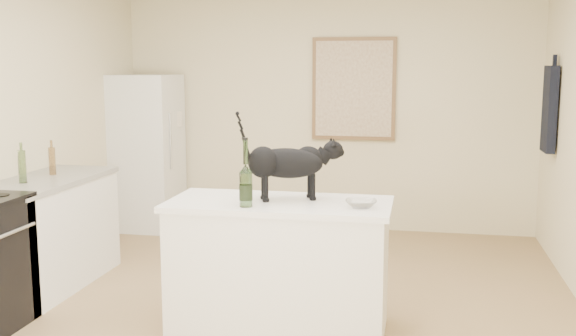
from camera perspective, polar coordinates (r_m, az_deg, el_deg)
The scene contains 16 objects.
floor at distance 4.93m, azimuth -1.40°, elevation -12.65°, with size 5.50×5.50×0.00m, color #9C7A53.
wall_back at distance 7.31m, azimuth 3.30°, elevation 4.86°, with size 4.50×4.50×0.00m, color beige.
wall_front at distance 2.06m, azimuth -18.63°, elevation -5.84°, with size 4.50×4.50×0.00m, color beige.
island_base at distance 4.58m, azimuth -0.74°, elevation -8.63°, with size 1.44×0.67×0.86m, color white.
island_top at distance 4.47m, azimuth -0.76°, elevation -3.12°, with size 1.50×0.70×0.04m, color white.
left_cabinets at distance 5.78m, azimuth -20.02°, elevation -5.46°, with size 0.60×1.40×0.86m, color white.
left_countertop at distance 5.69m, azimuth -20.26°, elevation -1.07°, with size 0.62×1.44×0.04m, color gray.
fridge at distance 7.50m, azimuth -12.09°, elevation 1.33°, with size 0.68×0.68×1.70m, color white.
artwork_frame at distance 7.23m, azimuth 5.66°, elevation 6.77°, with size 0.90×0.03×1.10m, color brown.
artwork_canvas at distance 7.22m, azimuth 5.64°, elevation 6.77°, with size 0.82×0.00×1.02m, color beige.
hanging_garment at distance 6.64m, azimuth 21.54°, elevation 4.73°, with size 0.08×0.34×0.80m, color black.
black_cat at distance 4.47m, azimuth -0.12°, elevation 0.08°, with size 0.64×0.19×0.45m, color black, non-canonical shape.
wine_bottle at distance 4.27m, azimuth -3.65°, elevation -0.73°, with size 0.08×0.08×0.39m, color #285020.
glass_bowl at distance 4.29m, azimuth 6.30°, elevation -3.07°, with size 0.20×0.20×0.05m, color silver.
fridge_paper at distance 7.45m, azimuth -9.37°, elevation 4.16°, with size 0.00×0.13×0.17m, color white.
counter_bottle_cluster at distance 5.67m, azimuth -20.83°, elevation 0.32°, with size 0.08×0.45×0.25m.
Camera 1 is at (1.01, -4.47, 1.81)m, focal length 41.41 mm.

